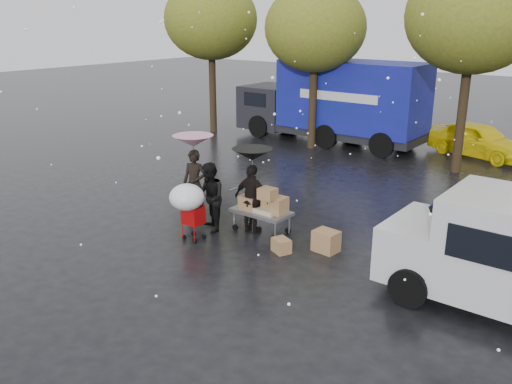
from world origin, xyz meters
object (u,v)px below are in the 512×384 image
Objects in this scene: person_black at (252,199)px; vendor_cart at (264,206)px; shopping_cart at (188,200)px; yellow_taxi at (478,140)px; person_pink at (195,184)px; blue_truck at (334,102)px.

person_black is 0.34m from vendor_cart.
vendor_cart is 1.04× the size of shopping_cart.
vendor_cart is 11.49m from yellow_taxi.
shopping_cart is at bearing -67.49° from person_pink.
vendor_cart is at bearing -11.98° from person_pink.
person_pink is 12.22m from yellow_taxi.
person_pink is 1.05× the size of person_black.
vendor_cart is at bearing -161.46° from person_black.
vendor_cart is (2.22, 0.18, -0.20)m from person_pink.
person_pink reaches higher than vendor_cart.
person_pink reaches higher than yellow_taxi.
person_black is 11.65m from yellow_taxi.
blue_truck reaches higher than shopping_cart.
person_pink is 1.94m from person_black.
shopping_cart is 0.37× the size of yellow_taxi.
yellow_taxi is (2.95, 12.89, -0.39)m from shopping_cart.
person_black is 0.21× the size of blue_truck.
shopping_cart is at bearing -125.45° from vendor_cart.
blue_truck is (-3.60, 10.21, 0.88)m from person_black.
yellow_taxi is (1.85, 11.34, -0.05)m from vendor_cart.
vendor_cart is 10.87m from blue_truck.
person_pink reaches higher than shopping_cart.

